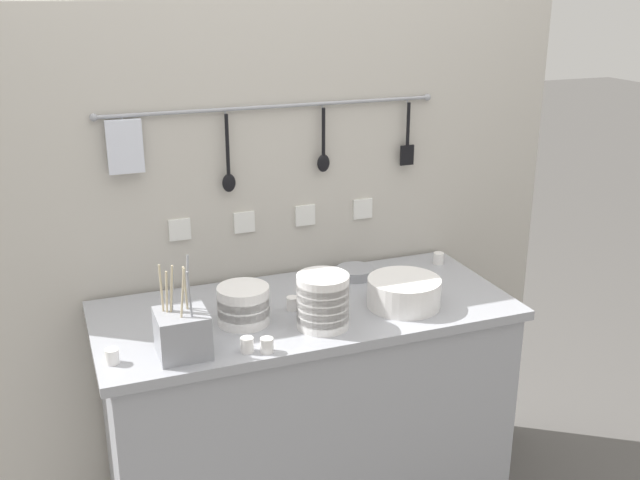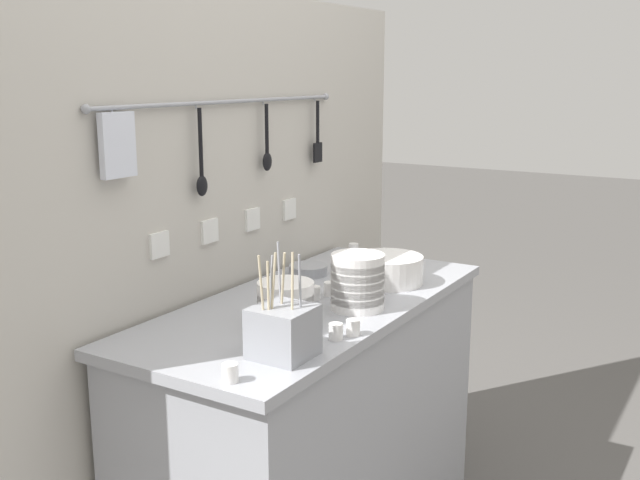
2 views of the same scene
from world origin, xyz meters
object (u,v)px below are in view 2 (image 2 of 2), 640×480
object	(u,v)px
cup_front_right	(353,327)
plate_stack	(387,269)
cup_back_left	(353,249)
cup_edge_far	(307,298)
steel_mixing_bowl	(308,270)
bowl_stack_back_corner	(286,303)
cup_by_caddy	(230,373)
cutlery_caddy	(283,331)
cup_edge_near	(330,289)
cup_centre	(315,293)
bowl_stack_wide_centre	(358,281)
cup_front_left	(336,332)

from	to	relation	value
cup_front_right	plate_stack	bearing A→B (deg)	16.33
cup_back_left	cup_front_right	distance (m)	0.88
cup_edge_far	steel_mixing_bowl	bearing A→B (deg)	31.70
bowl_stack_back_corner	cup_by_caddy	bearing A→B (deg)	-163.45
cutlery_caddy	cup_back_left	size ratio (longest dim) A/B	6.49
cup_edge_far	cup_front_right	xyz separation A→B (m)	(-0.15, -0.24, 0.00)
steel_mixing_bowl	cup_front_right	bearing A→B (deg)	-136.79
cutlery_caddy	cup_edge_near	bearing A→B (deg)	18.06
plate_stack	cup_centre	xyz separation A→B (m)	(-0.28, 0.10, -0.02)
bowl_stack_wide_centre	cutlery_caddy	xyz separation A→B (m)	(-0.42, -0.02, -0.02)
steel_mixing_bowl	cutlery_caddy	bearing A→B (deg)	-152.39
steel_mixing_bowl	cup_back_left	bearing A→B (deg)	1.24
bowl_stack_wide_centre	bowl_stack_back_corner	size ratio (longest dim) A/B	1.05
cup_by_caddy	cup_front_left	bearing A→B (deg)	-10.22
bowl_stack_wide_centre	cup_by_caddy	world-z (taller)	bowl_stack_wide_centre
steel_mixing_bowl	cup_by_caddy	size ratio (longest dim) A/B	3.11
cup_edge_far	cutlery_caddy	bearing A→B (deg)	-155.80
cup_back_left	cup_edge_near	world-z (taller)	same
cup_back_left	cup_front_right	size ratio (longest dim) A/B	1.00
bowl_stack_wide_centre	cup_front_right	bearing A→B (deg)	-154.76
cup_back_left	cup_edge_near	bearing A→B (deg)	-158.90
cup_front_left	plate_stack	bearing A→B (deg)	12.64
bowl_stack_wide_centre	bowl_stack_back_corner	distance (m)	0.24
bowl_stack_back_corner	cup_edge_far	size ratio (longest dim) A/B	3.69
cup_edge_far	cup_by_caddy	world-z (taller)	same
cup_edge_far	cup_by_caddy	size ratio (longest dim) A/B	1.00
bowl_stack_wide_centre	cup_centre	size ratio (longest dim) A/B	3.86
plate_stack	cup_back_left	distance (m)	0.40
cup_back_left	cup_centre	size ratio (longest dim) A/B	1.00
cutlery_caddy	cup_centre	distance (m)	0.46
bowl_stack_back_corner	cup_front_left	size ratio (longest dim) A/B	3.69
plate_stack	cup_centre	bearing A→B (deg)	160.14
plate_stack	cup_front_right	distance (m)	0.51
bowl_stack_back_corner	cup_front_right	size ratio (longest dim) A/B	3.69
plate_stack	cup_by_caddy	bearing A→B (deg)	-176.31
cup_edge_far	cup_centre	bearing A→B (deg)	5.85
plate_stack	cup_front_right	world-z (taller)	plate_stack
plate_stack	cup_centre	world-z (taller)	plate_stack
cup_front_left	bowl_stack_wide_centre	bearing A→B (deg)	16.22
bowl_stack_wide_centre	cup_back_left	bearing A→B (deg)	29.98
cup_edge_near	plate_stack	bearing A→B (deg)	-22.16
bowl_stack_back_corner	cup_edge_near	world-z (taller)	bowl_stack_back_corner
cup_by_caddy	cup_centre	size ratio (longest dim) A/B	1.00
bowl_stack_back_corner	cup_edge_near	distance (m)	0.28
cutlery_caddy	cup_front_right	world-z (taller)	cutlery_caddy
cutlery_caddy	cup_edge_near	size ratio (longest dim) A/B	6.49
cup_front_left	cup_front_right	xyz separation A→B (m)	(0.05, -0.02, 0.00)
cup_edge_near	cup_centre	size ratio (longest dim) A/B	1.00
cup_back_left	steel_mixing_bowl	bearing A→B (deg)	-178.76
bowl_stack_wide_centre	cup_by_caddy	size ratio (longest dim) A/B	3.86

